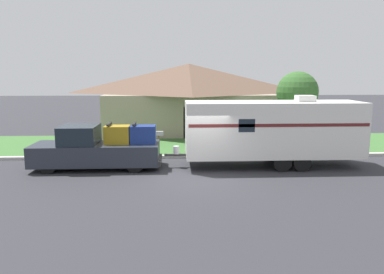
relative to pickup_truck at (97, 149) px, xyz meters
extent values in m
plane|color=#2D2D33|center=(4.57, -1.80, -0.90)|extent=(120.00, 120.00, 0.00)
cube|color=beige|center=(4.57, 1.95, -0.83)|extent=(80.00, 0.30, 0.14)
cube|color=#3D6B33|center=(4.57, 5.60, -0.88)|extent=(80.00, 7.00, 0.03)
cube|color=gray|center=(4.60, 11.35, 0.52)|extent=(11.78, 7.55, 2.84)
pyramid|color=brown|center=(4.60, 11.35, 3.01)|extent=(12.72, 8.16, 2.14)
cube|color=#4C3828|center=(4.60, 7.61, 0.15)|extent=(1.00, 0.06, 2.10)
cylinder|color=black|center=(-1.96, -0.84, -0.49)|extent=(0.81, 0.28, 0.81)
cylinder|color=black|center=(-1.96, 0.84, -0.49)|extent=(0.81, 0.28, 0.81)
cylinder|color=black|center=(1.75, -0.84, -0.49)|extent=(0.81, 0.28, 0.81)
cylinder|color=black|center=(1.75, 0.84, -0.49)|extent=(0.81, 0.28, 0.81)
cube|color=#282D38|center=(-1.32, 0.00, -0.22)|extent=(3.09, 2.04, 0.92)
cube|color=#19232D|center=(-0.77, 0.00, 0.65)|extent=(1.61, 1.87, 0.82)
cube|color=#282D38|center=(1.49, 0.00, -0.22)|extent=(2.54, 2.04, 0.92)
cube|color=#333333|center=(2.83, 0.00, -0.55)|extent=(0.12, 1.83, 0.20)
cube|color=olive|center=(0.93, 0.00, 0.64)|extent=(1.15, 0.86, 0.80)
cube|color=black|center=(0.57, 0.00, 1.12)|extent=(0.10, 0.94, 0.08)
cube|color=navy|center=(2.05, 0.00, 0.64)|extent=(1.15, 0.86, 0.80)
cube|color=black|center=(1.69, 0.00, 1.12)|extent=(0.10, 0.94, 0.08)
cylinder|color=black|center=(8.21, -1.01, -0.50)|extent=(0.79, 0.22, 0.79)
cylinder|color=black|center=(8.21, 1.01, -0.50)|extent=(0.79, 0.22, 0.79)
cylinder|color=black|center=(9.07, -1.01, -0.50)|extent=(0.79, 0.22, 0.79)
cylinder|color=black|center=(9.07, 1.01, -0.50)|extent=(0.79, 0.22, 0.79)
cube|color=silver|center=(8.00, 0.00, 0.86)|extent=(7.99, 2.31, 2.47)
cube|color=#5B1E1E|center=(8.00, -1.16, 1.17)|extent=(7.83, 0.01, 0.14)
cube|color=#383838|center=(3.51, 0.00, -0.32)|extent=(0.99, 0.12, 0.10)
cylinder|color=silver|center=(3.56, 0.00, -0.09)|extent=(0.28, 0.28, 0.36)
cube|color=silver|center=(9.44, 0.00, 2.24)|extent=(0.80, 0.68, 0.28)
cube|color=#19232D|center=(6.56, -1.16, 1.17)|extent=(0.70, 0.01, 0.56)
cylinder|color=brown|center=(2.67, 2.62, -0.37)|extent=(0.09, 0.09, 1.05)
cube|color=#B2B2B2|center=(2.67, 2.62, 0.27)|extent=(0.48, 0.20, 0.22)
cylinder|color=brown|center=(10.84, 5.31, 0.22)|extent=(0.24, 0.24, 2.24)
sphere|color=#38662D|center=(10.84, 5.31, 2.27)|extent=(2.46, 2.46, 2.46)
camera|label=1|loc=(3.46, -16.76, 3.34)|focal=35.00mm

